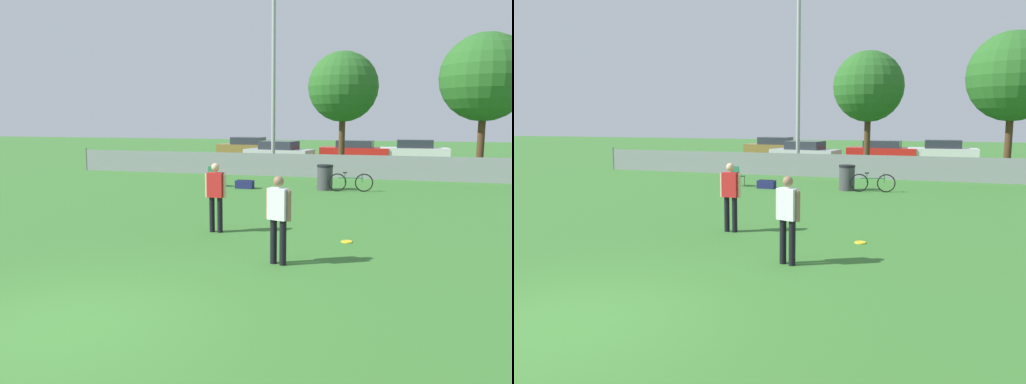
# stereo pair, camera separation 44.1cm
# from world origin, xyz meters

# --- Properties ---
(ground_plane) EXTENTS (120.00, 120.00, 0.00)m
(ground_plane) POSITION_xyz_m (0.00, 0.00, 0.00)
(ground_plane) COLOR #38722D
(fence_backline) EXTENTS (24.34, 0.07, 1.21)m
(fence_backline) POSITION_xyz_m (0.00, 18.00, 0.55)
(fence_backline) COLOR gray
(fence_backline) RESTS_ON ground_plane
(light_pole) EXTENTS (0.90, 0.36, 9.80)m
(light_pole) POSITION_xyz_m (-2.17, 19.80, 5.68)
(light_pole) COLOR #9E9EA3
(light_pole) RESTS_ON ground_plane
(tree_near_pole) EXTENTS (3.61, 3.61, 6.20)m
(tree_near_pole) POSITION_xyz_m (1.21, 21.08, 4.37)
(tree_near_pole) COLOR #4C331E
(tree_near_pole) RESTS_ON ground_plane
(tree_far_right) EXTENTS (3.98, 3.98, 6.60)m
(tree_far_right) POSITION_xyz_m (7.72, 19.67, 4.60)
(tree_far_right) COLOR #4C331E
(tree_far_right) RESTS_ON ground_plane
(player_defender_red) EXTENTS (0.54, 0.23, 1.69)m
(player_defender_red) POSITION_xyz_m (-0.09, 5.86, 0.97)
(player_defender_red) COLOR black
(player_defender_red) RESTS_ON ground_plane
(player_receiver_white) EXTENTS (0.52, 0.32, 1.69)m
(player_receiver_white) POSITION_xyz_m (2.01, 3.63, 0.97)
(player_receiver_white) COLOR black
(player_receiver_white) RESTS_ON ground_plane
(frisbee_disc) EXTENTS (0.25, 0.25, 0.03)m
(frisbee_disc) POSITION_xyz_m (3.09, 5.72, 0.01)
(frisbee_disc) COLOR yellow
(frisbee_disc) RESTS_ON ground_plane
(folding_chair_sideline) EXTENTS (0.53, 0.54, 0.83)m
(folding_chair_sideline) POSITION_xyz_m (-3.11, 13.68, 0.48)
(folding_chair_sideline) COLOR #333338
(folding_chair_sideline) RESTS_ON ground_plane
(bicycle_sideline) EXTENTS (1.68, 0.47, 0.74)m
(bicycle_sideline) POSITION_xyz_m (2.40, 13.76, 0.36)
(bicycle_sideline) COLOR black
(bicycle_sideline) RESTS_ON ground_plane
(trash_bin) EXTENTS (0.63, 0.63, 0.98)m
(trash_bin) POSITION_xyz_m (1.39, 13.93, 0.49)
(trash_bin) COLOR #3F3F44
(trash_bin) RESTS_ON ground_plane
(gear_bag_sideline) EXTENTS (0.70, 0.39, 0.34)m
(gear_bag_sideline) POSITION_xyz_m (-1.75, 13.49, 0.16)
(gear_bag_sideline) COLOR navy
(gear_bag_sideline) RESTS_ON ground_plane
(parked_car_tan) EXTENTS (4.44, 1.91, 1.43)m
(parked_car_tan) POSITION_xyz_m (-6.61, 29.88, 0.70)
(parked_car_tan) COLOR black
(parked_car_tan) RESTS_ON ground_plane
(parked_car_silver) EXTENTS (4.41, 2.49, 1.38)m
(parked_car_silver) POSITION_xyz_m (-3.14, 25.13, 0.67)
(parked_car_silver) COLOR black
(parked_car_silver) RESTS_ON ground_plane
(parked_car_red) EXTENTS (4.61, 1.95, 1.34)m
(parked_car_red) POSITION_xyz_m (1.26, 28.62, 0.67)
(parked_car_red) COLOR black
(parked_car_red) RESTS_ON ground_plane
(parked_car_white) EXTENTS (4.33, 1.82, 1.43)m
(parked_car_white) POSITION_xyz_m (5.04, 28.65, 0.68)
(parked_car_white) COLOR black
(parked_car_white) RESTS_ON ground_plane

